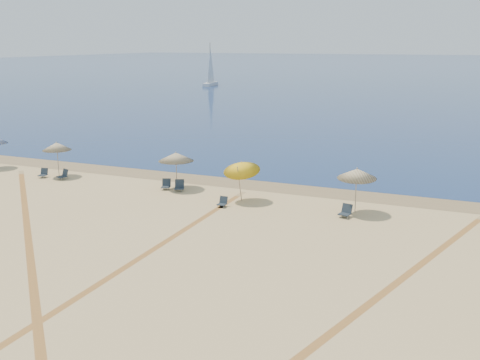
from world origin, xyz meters
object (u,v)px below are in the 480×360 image
at_px(umbrella_2, 176,157).
at_px(chair_2, 63,175).
at_px(umbrella_1, 57,146).
at_px(chair_3, 166,185).
at_px(umbrella_4, 357,174).
at_px(sailboat_1, 211,73).
at_px(chair_5, 223,202).
at_px(chair_6, 346,211).
at_px(umbrella_3, 241,167).
at_px(chair_4, 179,186).
at_px(chair_1, 43,173).

relative_size(umbrella_2, chair_2, 2.93).
bearing_deg(umbrella_1, umbrella_2, 1.41).
height_order(umbrella_2, chair_3, umbrella_2).
relative_size(umbrella_4, chair_2, 3.13).
relative_size(umbrella_1, sailboat_1, 0.27).
relative_size(chair_5, chair_6, 0.72).
relative_size(umbrella_2, umbrella_3, 0.90).
xyz_separation_m(umbrella_2, chair_5, (4.51, -2.68, -1.85)).
xyz_separation_m(umbrella_2, chair_4, (0.49, -0.53, -1.79)).
relative_size(chair_2, chair_6, 1.03).
bearing_deg(umbrella_3, sailboat_1, 116.21).
xyz_separation_m(chair_6, sailboat_1, (-46.20, 81.34, 2.47)).
xyz_separation_m(chair_5, sailboat_1, (-39.10, 82.11, 2.53)).
relative_size(umbrella_1, umbrella_2, 1.03).
bearing_deg(sailboat_1, chair_5, -70.75).
xyz_separation_m(chair_2, chair_3, (8.06, 0.36, -0.01)).
relative_size(umbrella_3, chair_3, 3.39).
height_order(umbrella_3, chair_2, umbrella_3).
height_order(chair_3, chair_5, chair_3).
bearing_deg(chair_2, sailboat_1, 128.49).
distance_m(chair_1, chair_6, 21.89).
distance_m(umbrella_1, umbrella_2, 9.50).
relative_size(umbrella_1, chair_2, 3.00).
bearing_deg(chair_5, chair_3, 157.64).
relative_size(umbrella_4, chair_6, 3.21).
distance_m(chair_2, sailboat_1, 84.45).
xyz_separation_m(umbrella_4, sailboat_1, (-46.54, 80.35, 0.51)).
bearing_deg(umbrella_2, chair_2, -174.17).
height_order(umbrella_4, sailboat_1, sailboat_1).
bearing_deg(umbrella_4, chair_5, -166.69).
height_order(chair_2, chair_3, chair_2).
relative_size(umbrella_2, chair_5, 4.15).
bearing_deg(chair_4, umbrella_4, -24.34).
height_order(umbrella_2, chair_6, umbrella_2).
bearing_deg(umbrella_2, chair_5, -30.76).
bearing_deg(sailboat_1, chair_4, -72.52).
bearing_deg(chair_6, chair_3, -172.15).
relative_size(chair_3, chair_5, 1.36).
distance_m(umbrella_1, chair_2, 2.18).
bearing_deg(chair_1, umbrella_4, -10.89).
bearing_deg(umbrella_2, umbrella_1, -178.59).
height_order(umbrella_3, chair_3, umbrella_3).
xyz_separation_m(chair_4, chair_5, (4.02, -2.15, -0.06)).
distance_m(chair_4, chair_5, 4.56).
distance_m(umbrella_3, chair_4, 4.97).
xyz_separation_m(chair_3, sailboat_1, (-34.08, 79.94, 2.49)).
height_order(chair_4, chair_5, chair_4).
bearing_deg(chair_1, chair_3, -8.39).
bearing_deg(sailboat_1, chair_6, -66.61).
bearing_deg(chair_4, chair_1, 159.87).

